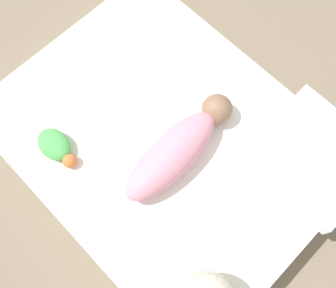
% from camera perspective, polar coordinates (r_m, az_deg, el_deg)
% --- Properties ---
extents(ground_plane, '(12.00, 12.00, 0.00)m').
position_cam_1_polar(ground_plane, '(1.62, -0.41, -0.96)').
color(ground_plane, '#7A6B56').
extents(bed_mattress, '(1.24, 0.96, 0.16)m').
position_cam_1_polar(bed_mattress, '(1.54, -0.44, -0.01)').
color(bed_mattress, white).
rests_on(bed_mattress, ground_plane).
extents(swaddled_baby, '(0.17, 0.52, 0.13)m').
position_cam_1_polar(swaddled_baby, '(1.39, 1.58, -0.54)').
color(swaddled_baby, pink).
rests_on(swaddled_baby, bed_mattress).
extents(pillow, '(0.40, 0.37, 0.08)m').
position_cam_1_polar(pillow, '(1.50, 20.43, -1.72)').
color(pillow, white).
rests_on(pillow, bed_mattress).
extents(turtle_plush, '(0.18, 0.10, 0.07)m').
position_cam_1_polar(turtle_plush, '(1.48, -15.93, -0.35)').
color(turtle_plush, '#51B756').
rests_on(turtle_plush, bed_mattress).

